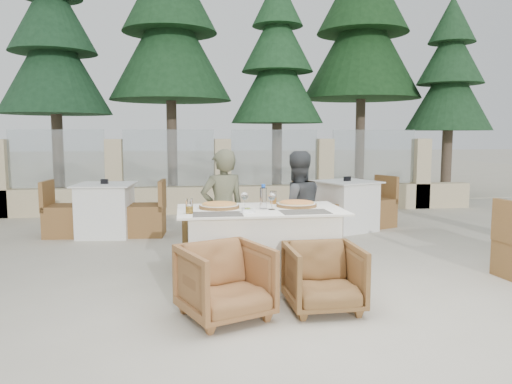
{
  "coord_description": "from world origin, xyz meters",
  "views": [
    {
      "loc": [
        -0.73,
        -4.66,
        1.5
      ],
      "look_at": [
        -0.0,
        0.38,
        0.9
      ],
      "focal_mm": 35.0,
      "sensor_mm": 36.0,
      "label": 1
    }
  ],
  "objects": [
    {
      "name": "diner_right",
      "position": [
        0.48,
        0.63,
        0.66
      ],
      "size": [
        0.7,
        0.57,
        1.31
      ],
      "primitive_type": "imported",
      "rotation": [
        0.0,
        0.0,
        3.27
      ],
      "color": "#3A3D3F",
      "rests_on": "ground"
    },
    {
      "name": "diner_left",
      "position": [
        -0.33,
        0.57,
        0.67
      ],
      "size": [
        0.56,
        0.44,
        1.34
      ],
      "primitive_type": "imported",
      "rotation": [
        0.0,
        0.0,
        3.42
      ],
      "color": "#50513B",
      "rests_on": "ground"
    },
    {
      "name": "wine_glass_near",
      "position": [
        0.1,
        0.01,
        0.86
      ],
      "size": [
        0.09,
        0.09,
        0.18
      ],
      "primitive_type": null,
      "rotation": [
        0.0,
        0.0,
        -0.26
      ],
      "color": "white",
      "rests_on": "dining_table"
    },
    {
      "name": "bg_table_b",
      "position": [
        1.77,
        2.73,
        0.39
      ],
      "size": [
        1.83,
        1.37,
        0.77
      ],
      "primitive_type": null,
      "rotation": [
        0.0,
        0.0,
        0.38
      ],
      "color": "white",
      "rests_on": "ground"
    },
    {
      "name": "bg_table_a",
      "position": [
        -1.88,
        2.81,
        0.39
      ],
      "size": [
        1.71,
        0.96,
        0.77
      ],
      "primitive_type": null,
      "rotation": [
        0.0,
        0.0,
        -0.09
      ],
      "color": "white",
      "rests_on": "ground"
    },
    {
      "name": "armchair_far_left",
      "position": [
        -0.44,
        0.93,
        0.3
      ],
      "size": [
        0.66,
        0.68,
        0.6
      ],
      "primitive_type": "imported",
      "rotation": [
        0.0,
        0.0,
        3.18
      ],
      "color": "brown",
      "rests_on": "ground"
    },
    {
      "name": "ground",
      "position": [
        0.0,
        0.0,
        0.0
      ],
      "size": [
        80.0,
        80.0,
        0.0
      ],
      "primitive_type": "plane",
      "color": "beige",
      "rests_on": "ground"
    },
    {
      "name": "beer_glass_right",
      "position": [
        0.19,
        0.41,
        0.84
      ],
      "size": [
        0.07,
        0.07,
        0.13
      ],
      "primitive_type": "cylinder",
      "rotation": [
        0.0,
        0.0,
        -0.1
      ],
      "color": "orange",
      "rests_on": "dining_table"
    },
    {
      "name": "pine_far_right",
      "position": [
        5.5,
        6.5,
        2.25
      ],
      "size": [
        1.98,
        1.98,
        4.5
      ],
      "primitive_type": "cone",
      "color": "#1F4624",
      "rests_on": "ground"
    },
    {
      "name": "placemat_near_right",
      "position": [
        0.38,
        -0.18,
        0.77
      ],
      "size": [
        0.46,
        0.31,
        0.0
      ],
      "primitive_type": "cube",
      "rotation": [
        0.0,
        0.0,
        0.02
      ],
      "color": "#5B584E",
      "rests_on": "dining_table"
    },
    {
      "name": "sand_patch",
      "position": [
        0.0,
        14.0,
        0.01
      ],
      "size": [
        30.0,
        16.0,
        0.01
      ],
      "primitive_type": "cube",
      "color": "beige",
      "rests_on": "ground"
    },
    {
      "name": "armchair_far_right",
      "position": [
        0.41,
        0.86,
        0.33
      ],
      "size": [
        0.81,
        0.82,
        0.65
      ],
      "primitive_type": "imported",
      "rotation": [
        0.0,
        0.0,
        3.3
      ],
      "color": "brown",
      "rests_on": "ground"
    },
    {
      "name": "pine_mid_right",
      "position": [
        3.8,
        7.8,
        3.4
      ],
      "size": [
        2.99,
        2.99,
        6.8
      ],
      "primitive_type": "cone",
      "color": "#1B411C",
      "rests_on": "ground"
    },
    {
      "name": "perimeter_wall_far",
      "position": [
        0.0,
        4.8,
        0.8
      ],
      "size": [
        10.0,
        0.34,
        1.6
      ],
      "primitive_type": null,
      "color": "beige",
      "rests_on": "ground"
    },
    {
      "name": "pizza_right",
      "position": [
        0.38,
        0.19,
        0.8
      ],
      "size": [
        0.45,
        0.45,
        0.05
      ],
      "primitive_type": "cylinder",
      "rotation": [
        0.0,
        0.0,
        0.12
      ],
      "color": "orange",
      "rests_on": "dining_table"
    },
    {
      "name": "pine_mid_left",
      "position": [
        -1.0,
        7.5,
        3.25
      ],
      "size": [
        2.86,
        2.86,
        6.5
      ],
      "primitive_type": "cone",
      "color": "#1D4522",
      "rests_on": "ground"
    },
    {
      "name": "dining_table",
      "position": [
        -0.0,
        0.08,
        0.39
      ],
      "size": [
        1.6,
        0.9,
        0.77
      ],
      "primitive_type": null,
      "color": "white",
      "rests_on": "ground"
    },
    {
      "name": "pine_far_left",
      "position": [
        -3.5,
        7.0,
        2.75
      ],
      "size": [
        2.42,
        2.42,
        5.5
      ],
      "primitive_type": "cone",
      "color": "#1B3F23",
      "rests_on": "ground"
    },
    {
      "name": "wine_glass_centre",
      "position": [
        -0.15,
        0.11,
        0.86
      ],
      "size": [
        0.09,
        0.09,
        0.18
      ],
      "primitive_type": null,
      "rotation": [
        0.0,
        0.0,
        0.13
      ],
      "color": "white",
      "rests_on": "dining_table"
    },
    {
      "name": "olive_dish",
      "position": [
        -0.15,
        -0.12,
        0.79
      ],
      "size": [
        0.12,
        0.12,
        0.04
      ],
      "primitive_type": null,
      "rotation": [
        0.0,
        0.0,
        -0.13
      ],
      "color": "white",
      "rests_on": "dining_table"
    },
    {
      "name": "beer_glass_left",
      "position": [
        -0.69,
        -0.11,
        0.84
      ],
      "size": [
        0.08,
        0.08,
        0.14
      ],
      "primitive_type": "cylinder",
      "rotation": [
        0.0,
        0.0,
        -0.1
      ],
      "color": "gold",
      "rests_on": "dining_table"
    },
    {
      "name": "placemat_near_left",
      "position": [
        -0.43,
        -0.19,
        0.77
      ],
      "size": [
        0.46,
        0.31,
        0.0
      ],
      "primitive_type": "cube",
      "rotation": [
        0.0,
        0.0,
        -0.03
      ],
      "color": "#56514A",
      "rests_on": "dining_table"
    },
    {
      "name": "armchair_near_right",
      "position": [
        0.43,
        -0.66,
        0.28
      ],
      "size": [
        0.62,
        0.63,
        0.57
      ],
      "primitive_type": "imported",
      "rotation": [
        0.0,
        0.0,
        0.01
      ],
      "color": "brown",
      "rests_on": "ground"
    },
    {
      "name": "pizza_left",
      "position": [
        -0.39,
        0.19,
        0.8
      ],
      "size": [
        0.51,
        0.51,
        0.05
      ],
      "primitive_type": "cylinder",
      "rotation": [
        0.0,
        0.0,
        0.38
      ],
      "color": "orange",
      "rests_on": "dining_table"
    },
    {
      "name": "water_bottle",
      "position": [
        0.03,
        0.09,
        0.89
      ],
      "size": [
        0.08,
        0.08,
        0.24
      ],
      "primitive_type": "cylinder",
      "rotation": [
        0.0,
        0.0,
        0.14
      ],
      "color": "#C2E4FF",
      "rests_on": "dining_table"
    },
    {
      "name": "pine_centre",
      "position": [
        1.5,
        7.2,
        2.5
      ],
      "size": [
        2.2,
        2.2,
        5.0
      ],
      "primitive_type": "cone",
      "color": "#214E28",
      "rests_on": "ground"
    },
    {
      "name": "armchair_near_left",
      "position": [
        -0.42,
        -0.73,
        0.3
      ],
      "size": [
        0.85,
        0.87,
        0.61
      ],
      "primitive_type": "imported",
      "rotation": [
        0.0,
        0.0,
        0.39
      ],
      "color": "#946136",
      "rests_on": "ground"
    }
  ]
}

